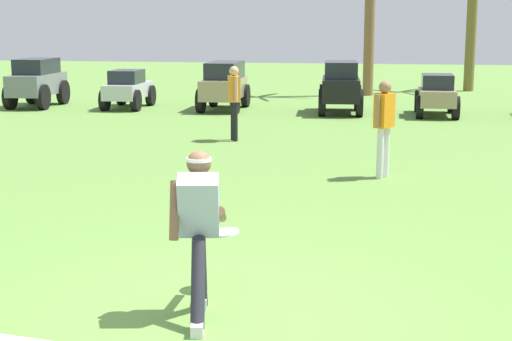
# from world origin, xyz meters

# --- Properties ---
(ground_plane) EXTENTS (80.00, 80.00, 0.00)m
(ground_plane) POSITION_xyz_m (0.00, 0.00, 0.00)
(ground_plane) COLOR #608C3D
(frisbee_thrower) EXTENTS (0.47, 1.13, 1.42)m
(frisbee_thrower) POSITION_xyz_m (-0.22, -0.01, 0.80)
(frisbee_thrower) COLOR #23232D
(frisbee_thrower) RESTS_ON ground_plane
(frisbee_in_flight) EXTENTS (0.33, 0.33, 0.05)m
(frisbee_in_flight) POSITION_xyz_m (-0.14, 0.69, 0.55)
(frisbee_in_flight) COLOR white
(teammate_near_sideline) EXTENTS (0.34, 0.46, 1.56)m
(teammate_near_sideline) POSITION_xyz_m (1.28, 6.30, 0.94)
(teammate_near_sideline) COLOR silver
(teammate_near_sideline) RESTS_ON ground_plane
(teammate_midfield) EXTENTS (0.32, 0.48, 1.56)m
(teammate_midfield) POSITION_xyz_m (-1.84, 9.81, 0.94)
(teammate_midfield) COLOR black
(teammate_midfield) RESTS_ON ground_plane
(parked_car_slot_a) EXTENTS (1.26, 2.39, 1.40)m
(parked_car_slot_a) POSITION_xyz_m (-8.79, 15.33, 0.74)
(parked_car_slot_a) COLOR slate
(parked_car_slot_a) RESTS_ON ground_plane
(parked_car_slot_b) EXTENTS (1.14, 2.23, 1.10)m
(parked_car_slot_b) POSITION_xyz_m (-6.04, 15.38, 0.56)
(parked_car_slot_b) COLOR #B7BABF
(parked_car_slot_b) RESTS_ON ground_plane
(parked_car_slot_c) EXTENTS (1.16, 2.41, 1.34)m
(parked_car_slot_c) POSITION_xyz_m (-3.23, 15.47, 0.72)
(parked_car_slot_c) COLOR #998466
(parked_car_slot_c) RESTS_ON ground_plane
(parked_car_slot_d) EXTENTS (1.32, 2.41, 1.40)m
(parked_car_slot_d) POSITION_xyz_m (0.06, 15.18, 0.74)
(parked_car_slot_d) COLOR black
(parked_car_slot_d) RESTS_ON ground_plane
(parked_car_slot_e) EXTENTS (1.09, 2.20, 1.10)m
(parked_car_slot_e) POSITION_xyz_m (2.61, 14.98, 0.56)
(parked_car_slot_e) COLOR #998466
(parked_car_slot_e) RESTS_ON ground_plane
(palm_tree_left_of_centre) EXTENTS (3.06, 3.36, 5.03)m
(palm_tree_left_of_centre) POSITION_xyz_m (4.17, 22.74, 2.94)
(palm_tree_left_of_centre) COLOR brown
(palm_tree_left_of_centre) RESTS_ON ground_plane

